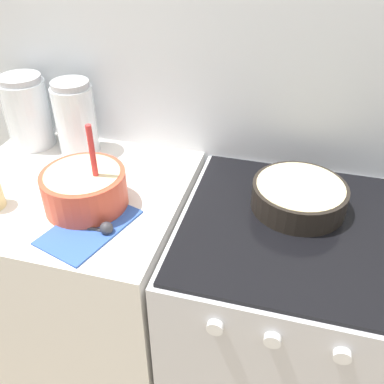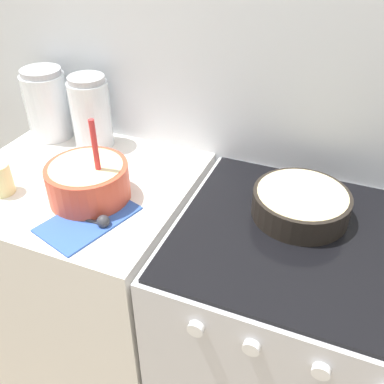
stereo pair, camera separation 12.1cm
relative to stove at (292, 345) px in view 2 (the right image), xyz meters
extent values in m
cube|color=silver|center=(-0.39, 0.34, 0.74)|extent=(4.55, 0.05, 2.40)
cube|color=silver|center=(-0.75, 0.00, 0.00)|extent=(0.72, 0.64, 0.92)
cube|color=silver|center=(0.00, 0.00, -0.01)|extent=(0.76, 0.64, 0.91)
cube|color=black|center=(0.00, 0.00, 0.46)|extent=(0.73, 0.61, 0.01)
cylinder|color=white|center=(-0.21, -0.33, 0.38)|extent=(0.04, 0.02, 0.04)
cylinder|color=white|center=(-0.08, -0.33, 0.38)|extent=(0.04, 0.02, 0.04)
cylinder|color=white|center=(0.08, -0.33, 0.38)|extent=(0.04, 0.02, 0.04)
cylinder|color=#D84C33|center=(-0.65, -0.07, 0.52)|extent=(0.24, 0.24, 0.11)
cylinder|color=beige|center=(-0.65, -0.07, 0.54)|extent=(0.21, 0.21, 0.06)
cylinder|color=red|center=(-0.61, -0.07, 0.60)|extent=(0.02, 0.02, 0.24)
cylinder|color=black|center=(-0.06, 0.08, 0.50)|extent=(0.27, 0.27, 0.07)
cylinder|color=beige|center=(-0.06, 0.08, 0.51)|extent=(0.25, 0.25, 0.06)
cylinder|color=silver|center=(-1.00, 0.22, 0.58)|extent=(0.15, 0.15, 0.23)
cylinder|color=tan|center=(-1.00, 0.22, 0.53)|extent=(0.14, 0.14, 0.14)
cylinder|color=#B2B2B7|center=(-1.00, 0.22, 0.70)|extent=(0.14, 0.14, 0.02)
cylinder|color=silver|center=(-0.82, 0.22, 0.58)|extent=(0.14, 0.14, 0.23)
cylinder|color=white|center=(-0.82, 0.22, 0.53)|extent=(0.12, 0.12, 0.14)
cylinder|color=#B2B2B7|center=(-0.82, 0.22, 0.70)|extent=(0.12, 0.12, 0.02)
cube|color=#3359B2|center=(-0.60, -0.16, 0.46)|extent=(0.23, 0.30, 0.01)
cylinder|color=#333338|center=(-0.60, -0.17, 0.47)|extent=(0.09, 0.01, 0.01)
sphere|color=#333338|center=(-0.54, -0.17, 0.48)|extent=(0.04, 0.04, 0.04)
camera|label=1|loc=(-0.10, -0.95, 1.21)|focal=40.00mm
camera|label=2|loc=(0.02, -0.91, 1.21)|focal=40.00mm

